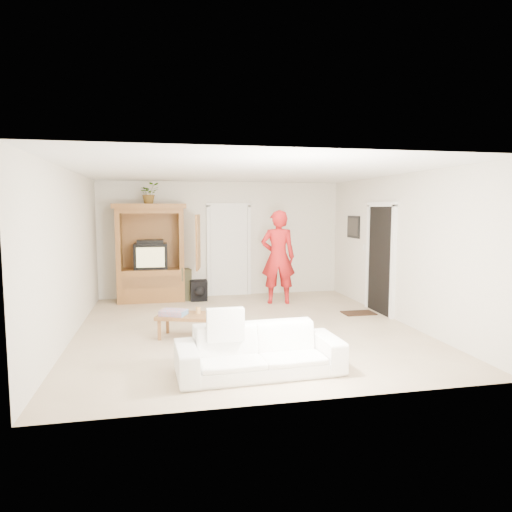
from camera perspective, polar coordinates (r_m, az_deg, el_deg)
The scene contains 19 objects.
floor at distance 7.76m, azimuth -1.24°, elevation -8.98°, with size 6.00×6.00×0.00m, color tan.
ceiling at distance 7.52m, azimuth -1.28°, elevation 10.53°, with size 6.00×6.00×0.00m, color white.
wall_back at distance 10.49m, azimuth -4.25°, elevation 2.12°, with size 5.50×5.50×0.00m, color silver.
wall_front at distance 4.63m, azimuth 5.51°, elevation -2.79°, with size 5.50×5.50×0.00m, color silver.
wall_left at distance 7.54m, azimuth -22.29°, elevation 0.18°, with size 6.00×6.00×0.00m, color silver.
wall_right at distance 8.47m, azimuth 17.35°, elevation 0.95°, with size 6.00×6.00×0.00m, color silver.
armoire at distance 10.10m, azimuth -12.88°, elevation -0.39°, with size 1.82×1.14×2.10m.
door_back at distance 10.50m, azimuth -3.40°, elevation 0.60°, with size 0.85×0.05×2.04m, color white.
doorway_right at distance 9.01m, azimuth 15.31°, elevation -0.49°, with size 0.05×0.90×2.04m, color black.
framed_picture at distance 10.14m, azimuth 12.09°, elevation 3.57°, with size 0.03×0.60×0.48m, color black.
doormat at distance 9.00m, azimuth 12.70°, elevation -6.96°, with size 0.60×0.40×0.02m, color #382316.
plant at distance 10.01m, azimuth -13.21°, elevation 7.64°, with size 0.40×0.34×0.44m, color #4C7238.
man at distance 9.59m, azimuth 2.77°, elevation -0.14°, with size 0.72×0.47×1.96m, color red.
sofa at distance 5.64m, azimuth 0.43°, elevation -11.69°, with size 2.00×0.78×0.58m, color white.
coffee_table at distance 7.22m, azimuth -8.27°, elevation -7.60°, with size 1.10×0.81×0.36m.
towel at distance 7.19m, azimuth -10.27°, elevation -6.97°, with size 0.38×0.28×0.08m, color #D94A48.
candle at distance 7.25m, azimuth -7.24°, elevation -6.74°, with size 0.08×0.08×0.10m, color tan.
backpack_black at distance 9.96m, azimuth -7.16°, elevation -4.36°, with size 0.36×0.21×0.45m, color black, non-canonical shape.
backpack_olive at distance 10.07m, azimuth -9.21°, elevation -3.57°, with size 0.36×0.27×0.69m, color #47442B, non-canonical shape.
Camera 1 is at (-1.36, -7.37, 2.01)m, focal length 32.00 mm.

